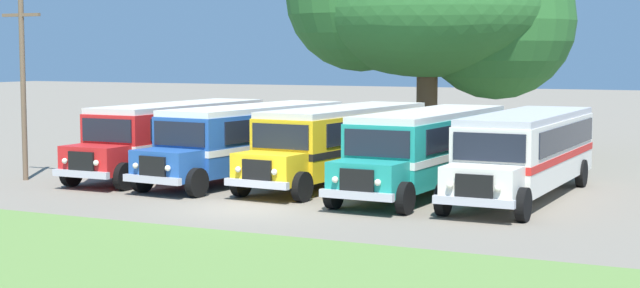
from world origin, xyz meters
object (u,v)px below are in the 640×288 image
(parked_bus_slot_2, at_px, (342,140))
(broad_shade_tree, at_px, (431,9))
(parked_bus_slot_4, at_px, (526,150))
(utility_pole, at_px, (23,84))
(parked_bus_slot_1, at_px, (251,138))
(parked_bus_slot_3, at_px, (428,147))
(parked_bus_slot_0, at_px, (176,134))

(parked_bus_slot_2, xyz_separation_m, broad_shade_tree, (-0.57, 11.39, 5.39))
(parked_bus_slot_4, height_order, utility_pole, utility_pole)
(parked_bus_slot_1, bearing_deg, parked_bus_slot_4, 95.22)
(parked_bus_slot_2, bearing_deg, parked_bus_slot_1, -75.90)
(parked_bus_slot_1, distance_m, parked_bus_slot_2, 3.60)
(parked_bus_slot_3, height_order, parked_bus_slot_4, same)
(parked_bus_slot_0, xyz_separation_m, parked_bus_slot_1, (3.59, -0.18, 0.00))
(parked_bus_slot_0, bearing_deg, parked_bus_slot_3, 88.19)
(parked_bus_slot_1, height_order, parked_bus_slot_3, same)
(parked_bus_slot_1, height_order, utility_pole, utility_pole)
(parked_bus_slot_3, bearing_deg, broad_shade_tree, -159.00)
(parked_bus_slot_4, bearing_deg, parked_bus_slot_0, -90.09)
(parked_bus_slot_1, relative_size, utility_pole, 1.60)
(parked_bus_slot_0, relative_size, parked_bus_slot_4, 1.00)
(parked_bus_slot_3, height_order, utility_pole, utility_pole)
(parked_bus_slot_0, xyz_separation_m, broad_shade_tree, (6.56, 11.85, 5.39))
(parked_bus_slot_2, height_order, parked_bus_slot_4, same)
(parked_bus_slot_0, bearing_deg, broad_shade_tree, 151.49)
(parked_bus_slot_4, xyz_separation_m, broad_shade_tree, (-7.66, 11.98, 5.39))
(parked_bus_slot_4, bearing_deg, parked_bus_slot_1, -89.31)
(parked_bus_slot_0, height_order, broad_shade_tree, broad_shade_tree)
(parked_bus_slot_2, distance_m, parked_bus_slot_3, 3.83)
(parked_bus_slot_3, relative_size, utility_pole, 1.58)
(parked_bus_slot_2, relative_size, utility_pole, 1.59)
(parked_bus_slot_0, distance_m, parked_bus_slot_1, 3.60)
(utility_pole, bearing_deg, parked_bus_slot_3, 14.34)
(parked_bus_slot_1, height_order, broad_shade_tree, broad_shade_tree)
(parked_bus_slot_0, xyz_separation_m, parked_bus_slot_4, (14.22, -0.13, 0.00))
(parked_bus_slot_0, distance_m, utility_pole, 6.21)
(broad_shade_tree, bearing_deg, parked_bus_slot_4, -57.41)
(parked_bus_slot_1, distance_m, utility_pole, 8.89)
(parked_bus_slot_1, bearing_deg, utility_pole, -57.00)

